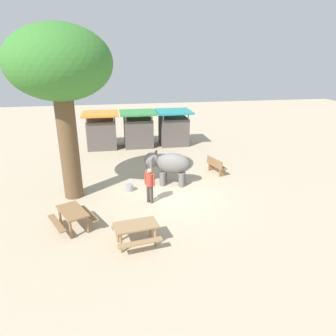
# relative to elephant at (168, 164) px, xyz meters

# --- Properties ---
(ground_plane) EXTENTS (60.00, 60.00, 0.00)m
(ground_plane) POSITION_rel_elephant_xyz_m (-0.15, -1.55, -1.06)
(ground_plane) COLOR #BAA88C
(elephant) EXTENTS (2.40, 1.80, 1.66)m
(elephant) POSITION_rel_elephant_xyz_m (0.00, 0.00, 0.00)
(elephant) COLOR slate
(elephant) RESTS_ON ground_plane
(person_handler) EXTENTS (0.43, 0.34, 1.62)m
(person_handler) POSITION_rel_elephant_xyz_m (-1.17, -1.96, -0.11)
(person_handler) COLOR #3F3833
(person_handler) RESTS_ON ground_plane
(shade_tree_main) EXTENTS (4.35, 3.99, 7.51)m
(shade_tree_main) POSITION_rel_elephant_xyz_m (-4.61, -0.64, 4.70)
(shade_tree_main) COLOR brown
(shade_tree_main) RESTS_ON ground_plane
(wooden_bench) EXTENTS (0.78, 1.46, 0.88)m
(wooden_bench) POSITION_rel_elephant_xyz_m (2.92, 1.00, -0.59)
(wooden_bench) COLOR olive
(wooden_bench) RESTS_ON ground_plane
(picnic_table_near) EXTENTS (1.98, 1.99, 0.78)m
(picnic_table_near) POSITION_rel_elephant_xyz_m (-4.32, -3.65, -0.47)
(picnic_table_near) COLOR olive
(picnic_table_near) RESTS_ON ground_plane
(picnic_table_far) EXTENTS (1.71, 1.69, 0.78)m
(picnic_table_far) POSITION_rel_elephant_xyz_m (-2.05, -5.10, -0.47)
(picnic_table_far) COLOR #9E7A51
(picnic_table_far) RESTS_ON ground_plane
(market_stall_orange) EXTENTS (2.50, 2.50, 2.52)m
(market_stall_orange) POSITION_rel_elephant_xyz_m (-3.45, 7.33, 0.08)
(market_stall_orange) COLOR #59514C
(market_stall_orange) RESTS_ON ground_plane
(market_stall_green) EXTENTS (2.50, 2.50, 2.52)m
(market_stall_green) POSITION_rel_elephant_xyz_m (-0.85, 7.33, 0.08)
(market_stall_green) COLOR #59514C
(market_stall_green) RESTS_ON ground_plane
(market_stall_teal) EXTENTS (2.50, 2.50, 2.52)m
(market_stall_teal) POSITION_rel_elephant_xyz_m (1.75, 7.33, 0.08)
(market_stall_teal) COLOR #59514C
(market_stall_teal) RESTS_ON ground_plane
(feed_bucket) EXTENTS (0.36, 0.36, 0.32)m
(feed_bucket) POSITION_rel_elephant_xyz_m (-1.99, -0.51, -0.90)
(feed_bucket) COLOR gray
(feed_bucket) RESTS_ON ground_plane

